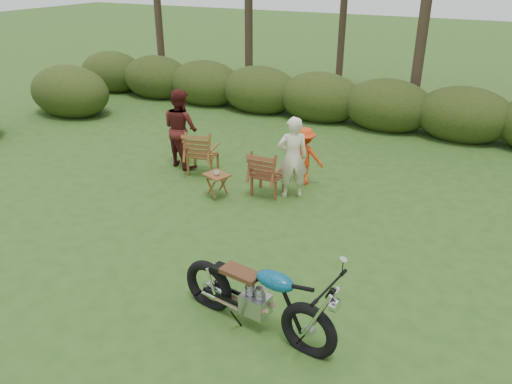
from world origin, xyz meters
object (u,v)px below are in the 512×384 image
at_px(cup, 217,173).
at_px(adult_b, 183,165).
at_px(motorcycle, 255,326).
at_px(lawn_chair_left, 204,172).
at_px(child, 303,183).
at_px(adult_a, 291,196).
at_px(lawn_chair_right, 268,194).
at_px(side_table, 217,186).

bearing_deg(cup, adult_b, 144.83).
bearing_deg(motorcycle, cup, 136.55).
height_order(lawn_chair_left, child, child).
bearing_deg(lawn_chair_left, adult_a, 160.74).
xyz_separation_m(lawn_chair_right, cup, (-0.80, -0.65, 0.55)).
height_order(lawn_chair_left, cup, cup).
distance_m(motorcycle, cup, 3.97).
distance_m(side_table, adult_b, 1.97).
height_order(adult_a, adult_b, adult_b).
xyz_separation_m(side_table, child, (1.27, 1.44, -0.25)).
relative_size(lawn_chair_right, child, 0.77).
relative_size(side_table, adult_a, 0.30).
height_order(cup, adult_b, adult_b).
bearing_deg(adult_b, side_table, 163.93).
relative_size(adult_a, child, 1.34).
height_order(side_table, child, child).
bearing_deg(side_table, lawn_chair_right, 36.40).
height_order(lawn_chair_right, child, child).
height_order(side_table, adult_b, adult_b).
bearing_deg(side_table, adult_a, 29.08).
distance_m(motorcycle, lawn_chair_left, 5.32).
relative_size(cup, child, 0.09).
distance_m(lawn_chair_right, child, 0.94).
bearing_deg(lawn_chair_left, lawn_chair_right, 155.57).
bearing_deg(side_table, lawn_chair_left, 134.65).
height_order(lawn_chair_right, side_table, side_table).
height_order(lawn_chair_left, adult_b, adult_b).
distance_m(side_table, cup, 0.30).
height_order(motorcycle, adult_a, adult_a).
bearing_deg(lawn_chair_left, adult_b, -26.84).
bearing_deg(cup, motorcycle, -51.66).
bearing_deg(adult_a, motorcycle, 73.19).
distance_m(lawn_chair_right, lawn_chair_left, 1.81).
bearing_deg(lawn_chair_right, cup, 36.27).
xyz_separation_m(side_table, adult_b, (-1.61, 1.12, -0.25)).
bearing_deg(child, lawn_chair_left, 7.37).
distance_m(lawn_chair_right, adult_a, 0.49).
distance_m(motorcycle, lawn_chair_right, 4.07).
bearing_deg(adult_b, lawn_chair_left, -174.76).
xyz_separation_m(adult_a, child, (-0.04, 0.72, 0.00)).
height_order(motorcycle, adult_b, adult_b).
relative_size(motorcycle, adult_b, 1.23).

